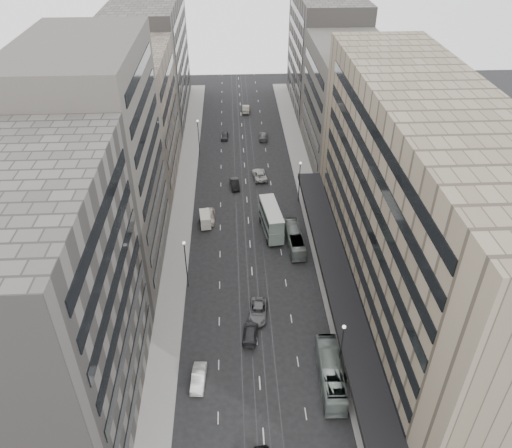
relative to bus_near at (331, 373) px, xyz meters
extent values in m
plane|color=black|center=(-8.50, 6.14, -1.51)|extent=(220.00, 220.00, 0.00)
cube|color=gray|center=(3.50, 43.64, -1.43)|extent=(4.00, 125.00, 0.15)
cube|color=gray|center=(-20.50, 43.64, -1.43)|extent=(4.00, 125.00, 0.15)
cube|color=gray|center=(13.00, 14.14, 13.49)|extent=(15.00, 60.00, 30.00)
cube|color=black|center=(3.50, 14.14, 2.49)|extent=(4.40, 60.00, 0.50)
cube|color=#524D47|center=(13.00, 58.14, 10.49)|extent=(15.00, 28.00, 24.00)
cube|color=#605B56|center=(13.00, 88.14, 12.49)|extent=(15.00, 32.00, 28.00)
cube|color=#605B56|center=(-30.00, -1.86, 13.49)|extent=(15.00, 28.00, 30.00)
cube|color=#524D47|center=(-30.00, 25.14, 15.49)|extent=(15.00, 26.00, 34.00)
cube|color=gray|center=(-30.00, 52.14, 10.99)|extent=(15.00, 28.00, 25.00)
cube|color=#605B56|center=(-30.00, 85.14, 12.49)|extent=(15.00, 38.00, 28.00)
cylinder|color=#262628|center=(1.20, 1.14, 2.49)|extent=(0.16, 0.16, 8.00)
sphere|color=silver|center=(1.20, 1.14, 6.59)|extent=(0.44, 0.44, 0.44)
cylinder|color=#262628|center=(1.20, 41.14, 2.49)|extent=(0.16, 0.16, 8.00)
sphere|color=silver|center=(1.20, 41.14, 6.59)|extent=(0.44, 0.44, 0.44)
cylinder|color=#262628|center=(-18.20, 18.14, 2.49)|extent=(0.16, 0.16, 8.00)
sphere|color=silver|center=(-18.20, 18.14, 6.59)|extent=(0.44, 0.44, 0.44)
cylinder|color=#262628|center=(-18.20, 61.14, 2.49)|extent=(0.16, 0.16, 8.00)
sphere|color=silver|center=(-18.20, 61.14, 6.59)|extent=(0.44, 0.44, 0.44)
imported|color=gray|center=(0.00, 0.00, 0.00)|extent=(2.96, 10.92, 3.02)
imported|color=gray|center=(-1.20, 27.32, -0.15)|extent=(2.78, 9.88, 2.72)
cube|color=gray|center=(-4.74, 31.31, 0.17)|extent=(3.66, 9.41, 2.34)
cube|color=gray|center=(-4.74, 31.31, 2.36)|extent=(3.57, 9.04, 2.04)
cube|color=silver|center=(-4.74, 31.31, 3.44)|extent=(3.66, 9.41, 0.12)
cylinder|color=black|center=(-5.60, 27.88, -1.00)|extent=(0.41, 1.05, 1.02)
cylinder|color=black|center=(-3.07, 28.19, -1.00)|extent=(0.41, 1.05, 1.02)
cylinder|color=black|center=(-6.41, 34.43, -1.00)|extent=(0.41, 1.05, 1.02)
cylinder|color=black|center=(-3.89, 34.74, -1.00)|extent=(0.41, 1.05, 1.02)
cube|color=beige|center=(-16.10, 33.95, -0.60)|extent=(2.15, 4.03, 1.19)
cube|color=beige|center=(-16.10, 33.95, 0.46)|extent=(2.10, 3.95, 0.94)
cylinder|color=black|center=(-16.83, 32.59, -1.20)|extent=(0.24, 0.63, 0.62)
cylinder|color=black|center=(-15.10, 32.78, -1.20)|extent=(0.24, 0.63, 0.62)
cylinder|color=black|center=(-17.10, 35.13, -1.20)|extent=(0.24, 0.63, 0.62)
cylinder|color=black|center=(-15.38, 35.31, -1.20)|extent=(0.24, 0.63, 0.62)
imported|color=silver|center=(-15.88, 0.68, -0.76)|extent=(1.95, 4.67, 1.50)
imported|color=slate|center=(-8.07, 11.56, -0.78)|extent=(3.08, 5.54, 1.47)
imported|color=#29292C|center=(-9.30, 7.72, -0.81)|extent=(2.58, 5.05, 1.40)
imported|color=beige|center=(-15.43, 35.56, -0.68)|extent=(1.98, 4.88, 1.66)
imported|color=black|center=(-10.72, 46.94, -0.76)|extent=(1.98, 4.66, 1.50)
imported|color=#B9B8B5|center=(-5.62, 50.39, -0.74)|extent=(3.15, 5.80, 1.54)
imported|color=#5D5D60|center=(-3.65, 68.85, -0.80)|extent=(2.32, 5.03, 1.43)
imported|color=#29292C|center=(-12.69, 69.51, -0.85)|extent=(1.90, 4.01, 1.32)
imported|color=gray|center=(-7.16, 85.57, -0.67)|extent=(1.91, 5.12, 1.67)
imported|color=black|center=(1.70, -0.42, -0.38)|extent=(0.82, 0.66, 1.95)
camera|label=1|loc=(-10.96, -38.37, 48.81)|focal=35.00mm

